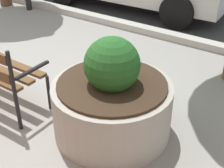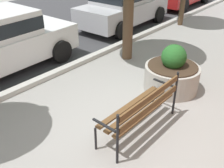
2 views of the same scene
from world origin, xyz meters
The scene contains 2 objects.
curb_stone centered at (0.00, 2.90, 0.06)m, with size 60.00×0.20×0.12m, color #B2AFA8.
concrete_planter centered at (1.75, 0.27, 0.38)m, with size 1.25×1.25×1.10m.
Camera 1 is at (3.35, -2.10, 2.35)m, focal length 53.13 mm.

